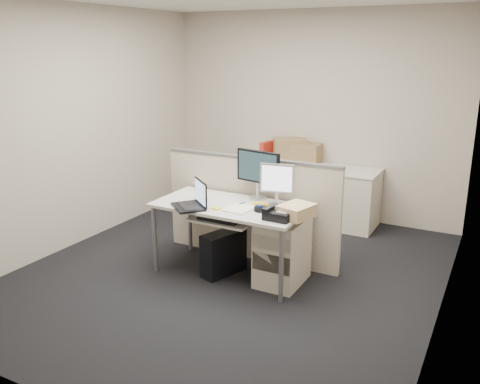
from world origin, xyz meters
The scene contains 28 objects.
floor centered at (0.00, 0.00, -0.01)m, with size 4.00×4.50×0.01m, color black.
wall_back centered at (0.00, 2.25, 1.35)m, with size 4.00×0.02×2.70m, color #B1A799.
wall_front centered at (0.00, -2.25, 1.35)m, with size 4.00×0.02×2.70m, color #B1A799.
wall_left centered at (-2.00, 0.00, 1.35)m, with size 0.02×4.50×2.70m, color #B1A799.
wall_right centered at (2.00, 0.00, 1.35)m, with size 0.02×4.50×2.70m, color #B1A799.
desk centered at (0.00, 0.00, 0.66)m, with size 1.50×0.75×0.73m.
keyboard_tray centered at (0.00, -0.18, 0.62)m, with size 0.62×0.32×0.02m, color silver.
drawer_pedestal centered at (0.55, 0.05, 0.33)m, with size 0.40×0.55×0.65m, color #B4AC9A.
cubicle_partition centered at (0.00, 0.45, 0.55)m, with size 2.00×0.06×1.10m, color beige.
back_counter centered at (0.00, 1.93, 0.36)m, with size 2.00×0.60×0.72m, color #B4AC9A.
monitor_main centered at (0.15, 0.31, 0.98)m, with size 0.50×0.19×0.50m, color black.
monitor_small centered at (0.42, 0.18, 0.94)m, with size 0.34×0.17×0.41m, color #B7B7BC.
laptop centered at (-0.31, -0.28, 0.86)m, with size 0.35×0.26×0.26m, color black.
trackball centered at (0.35, -0.05, 0.75)m, with size 0.11×0.11×0.04m, color black.
desk_phone centered at (0.60, -0.18, 0.77)m, with size 0.24×0.20×0.08m, color black.
paper_stack centered at (0.15, -0.08, 0.74)m, with size 0.24×0.30×0.01m, color white.
sticky_pad centered at (-0.05, -0.18, 0.74)m, with size 0.07×0.07×0.01m, color yellow.
travel_mug centered at (-0.35, 0.02, 0.80)m, with size 0.07×0.07×0.15m, color black.
banana centered at (0.28, 0.10, 0.75)m, with size 0.18×0.04×0.04m, color yellow.
cellphone centered at (0.10, 0.05, 0.74)m, with size 0.05×0.09×0.01m, color black.
manila_folders centered at (0.72, -0.05, 0.79)m, with size 0.25×0.32×0.12m, color beige.
keyboard centered at (0.00, -0.22, 0.64)m, with size 0.41×0.15×0.02m, color black.
pc_tower_desk centered at (-0.05, -0.05, 0.22)m, with size 0.19×0.48×0.44m, color black.
pc_tower_spare_dark centered at (-1.45, 2.02, 0.22)m, with size 0.19×0.48×0.45m, color black.
pc_tower_spare_silver centered at (-1.70, 2.03, 0.23)m, with size 0.20×0.50×0.47m, color #B7B7BC.
cardboard_box_left centered at (-0.22, 2.05, 0.88)m, with size 0.43×0.33×0.33m, color olive.
cardboard_box_right centered at (0.00, 2.05, 0.86)m, with size 0.39×0.30×0.28m, color olive.
red_binder centered at (-0.55, 2.03, 0.85)m, with size 0.07×0.28×0.27m, color #B4281B.
Camera 1 is at (2.33, -4.18, 2.24)m, focal length 38.00 mm.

